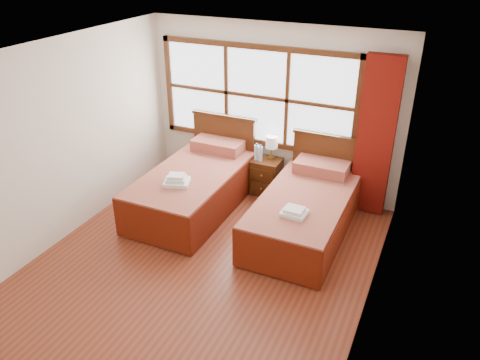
% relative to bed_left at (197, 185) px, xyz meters
% --- Properties ---
extents(floor, '(4.50, 4.50, 0.00)m').
position_rel_bed_left_xyz_m(floor, '(0.78, -1.20, -0.35)').
color(floor, brown).
rests_on(floor, ground).
extents(ceiling, '(4.50, 4.50, 0.00)m').
position_rel_bed_left_xyz_m(ceiling, '(0.78, -1.20, 2.25)').
color(ceiling, white).
rests_on(ceiling, wall_back).
extents(wall_back, '(4.00, 0.00, 4.00)m').
position_rel_bed_left_xyz_m(wall_back, '(0.78, 1.05, 0.95)').
color(wall_back, silver).
rests_on(wall_back, floor).
extents(wall_left, '(0.00, 4.50, 4.50)m').
position_rel_bed_left_xyz_m(wall_left, '(-1.22, -1.20, 0.95)').
color(wall_left, silver).
rests_on(wall_left, floor).
extents(wall_right, '(0.00, 4.50, 4.50)m').
position_rel_bed_left_xyz_m(wall_right, '(2.78, -1.20, 0.95)').
color(wall_right, silver).
rests_on(wall_right, floor).
extents(window, '(3.16, 0.06, 1.56)m').
position_rel_bed_left_xyz_m(window, '(0.53, 1.02, 1.15)').
color(window, white).
rests_on(window, wall_back).
extents(curtain, '(0.50, 0.16, 2.30)m').
position_rel_bed_left_xyz_m(curtain, '(2.38, 0.91, 0.82)').
color(curtain, maroon).
rests_on(curtain, wall_back).
extents(bed_left, '(1.18, 2.28, 1.15)m').
position_rel_bed_left_xyz_m(bed_left, '(0.00, 0.00, 0.00)').
color(bed_left, '#42240D').
rests_on(bed_left, floor).
extents(bed_right, '(1.12, 2.18, 1.10)m').
position_rel_bed_left_xyz_m(bed_right, '(1.70, 0.00, -0.02)').
color(bed_right, '#42240D').
rests_on(bed_right, floor).
extents(nightstand, '(0.43, 0.43, 0.57)m').
position_rel_bed_left_xyz_m(nightstand, '(0.81, 0.80, -0.06)').
color(nightstand, '#4B2610').
rests_on(nightstand, floor).
extents(towels_left, '(0.43, 0.40, 0.15)m').
position_rel_bed_left_xyz_m(towels_left, '(-0.00, -0.53, 0.32)').
color(towels_left, white).
rests_on(towels_left, bed_left).
extents(towels_right, '(0.32, 0.28, 0.09)m').
position_rel_bed_left_xyz_m(towels_right, '(1.72, -0.58, 0.28)').
color(towels_right, white).
rests_on(towels_right, bed_right).
extents(lamp, '(0.19, 0.19, 0.36)m').
position_rel_bed_left_xyz_m(lamp, '(0.85, 0.90, 0.48)').
color(lamp, '#B38939').
rests_on(lamp, nightstand).
extents(bottle_near, '(0.07, 0.07, 0.27)m').
position_rel_bed_left_xyz_m(bottle_near, '(0.65, 0.75, 0.35)').
color(bottle_near, silver).
rests_on(bottle_near, nightstand).
extents(bottle_far, '(0.07, 0.07, 0.26)m').
position_rel_bed_left_xyz_m(bottle_far, '(0.73, 0.73, 0.34)').
color(bottle_far, silver).
rests_on(bottle_far, nightstand).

